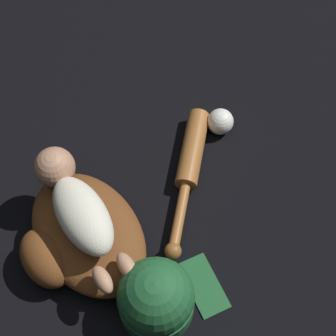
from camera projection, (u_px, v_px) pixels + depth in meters
ground_plane at (69, 255)px, 1.41m from camera, size 6.00×6.00×0.00m
baseball_glove at (81, 237)px, 1.37m from camera, size 0.43×0.37×0.11m
baby_figure at (76, 204)px, 1.31m from camera, size 0.38×0.20×0.10m
baseball_bat at (190, 164)px, 1.51m from camera, size 0.41×0.22×0.06m
baseball at (220, 122)px, 1.57m from camera, size 0.07×0.07×0.07m
baseball_cap at (156, 298)px, 1.28m from camera, size 0.20×0.26×0.18m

